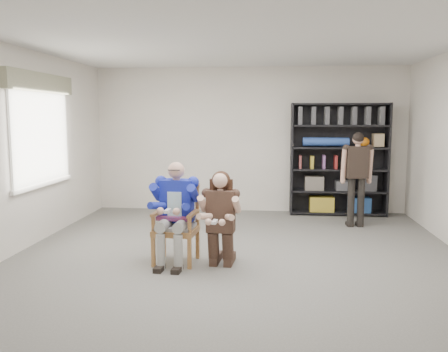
# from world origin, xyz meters

# --- Properties ---
(room_shell) EXTENTS (6.00, 7.00, 2.80)m
(room_shell) POSITION_xyz_m (0.00, 0.00, 1.40)
(room_shell) COLOR silver
(room_shell) RESTS_ON ground
(floor) EXTENTS (6.00, 7.00, 0.01)m
(floor) POSITION_xyz_m (0.00, 0.00, 0.00)
(floor) COLOR #615F59
(floor) RESTS_ON ground
(window_left) EXTENTS (0.16, 2.00, 1.75)m
(window_left) POSITION_xyz_m (-2.95, 1.00, 1.63)
(window_left) COLOR white
(window_left) RESTS_ON room_shell
(armchair) EXTENTS (0.62, 0.60, 1.00)m
(armchair) POSITION_xyz_m (-0.76, 0.03, 0.50)
(armchair) COLOR olive
(armchair) RESTS_ON floor
(seated_man) EXTENTS (0.62, 0.82, 1.30)m
(seated_man) POSITION_xyz_m (-0.76, 0.03, 0.65)
(seated_man) COLOR #152198
(seated_man) RESTS_ON floor
(kneeling_woman) EXTENTS (0.56, 0.83, 1.19)m
(kneeling_woman) POSITION_xyz_m (-0.18, -0.09, 0.59)
(kneeling_woman) COLOR #37251D
(kneeling_woman) RESTS_ON floor
(bookshelf) EXTENTS (1.80, 0.38, 2.10)m
(bookshelf) POSITION_xyz_m (1.70, 3.28, 1.05)
(bookshelf) COLOR black
(bookshelf) RESTS_ON floor
(standing_man) EXTENTS (0.52, 0.32, 1.60)m
(standing_man) POSITION_xyz_m (1.86, 2.28, 0.80)
(standing_man) COLOR black
(standing_man) RESTS_ON floor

